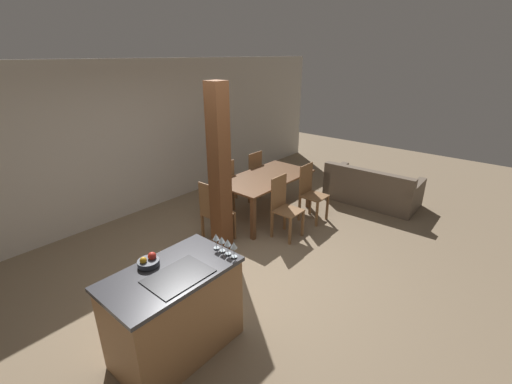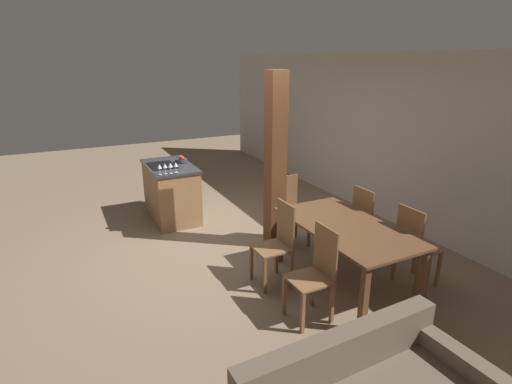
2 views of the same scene
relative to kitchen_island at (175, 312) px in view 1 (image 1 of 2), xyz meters
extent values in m
plane|color=#847056|center=(1.34, 0.42, -0.47)|extent=(16.00, 16.00, 0.00)
cube|color=beige|center=(1.34, 3.25, 0.88)|extent=(11.20, 0.08, 2.70)
cube|color=#9E7047|center=(0.00, 0.00, -0.02)|extent=(1.19, 0.68, 0.89)
cube|color=#38383D|center=(0.00, 0.00, 0.44)|extent=(1.23, 0.72, 0.04)
cube|color=black|center=(0.00, -0.12, 0.47)|extent=(0.56, 0.40, 0.01)
cylinder|color=#383D47|center=(-0.08, 0.23, 0.50)|extent=(0.20, 0.20, 0.05)
sphere|color=red|center=(-0.03, 0.23, 0.55)|extent=(0.08, 0.08, 0.08)
sphere|color=gold|center=(-0.12, 0.23, 0.54)|extent=(0.06, 0.06, 0.06)
cylinder|color=silver|center=(0.54, -0.28, 0.48)|extent=(0.06, 0.06, 0.00)
cylinder|color=silver|center=(0.54, -0.28, 0.52)|extent=(0.01, 0.01, 0.09)
cone|color=silver|center=(0.54, -0.28, 0.60)|extent=(0.07, 0.07, 0.07)
cylinder|color=silver|center=(0.54, -0.20, 0.48)|extent=(0.06, 0.06, 0.00)
cylinder|color=silver|center=(0.54, -0.20, 0.52)|extent=(0.01, 0.01, 0.09)
cone|color=silver|center=(0.54, -0.20, 0.60)|extent=(0.07, 0.07, 0.07)
cylinder|color=silver|center=(0.54, -0.12, 0.48)|extent=(0.06, 0.06, 0.00)
cylinder|color=silver|center=(0.54, -0.12, 0.52)|extent=(0.01, 0.01, 0.09)
cone|color=silver|center=(0.54, -0.12, 0.60)|extent=(0.07, 0.07, 0.07)
cylinder|color=silver|center=(0.54, -0.04, 0.48)|extent=(0.06, 0.06, 0.00)
cylinder|color=silver|center=(0.54, -0.04, 0.52)|extent=(0.01, 0.01, 0.09)
cone|color=silver|center=(0.54, -0.04, 0.60)|extent=(0.07, 0.07, 0.07)
cube|color=brown|center=(2.97, 1.28, 0.27)|extent=(1.76, 0.94, 0.03)
cube|color=brown|center=(2.16, 0.87, -0.11)|extent=(0.07, 0.07, 0.72)
cube|color=brown|center=(3.79, 0.87, -0.11)|extent=(0.07, 0.07, 0.72)
cube|color=brown|center=(2.16, 1.68, -0.11)|extent=(0.07, 0.07, 0.72)
cube|color=brown|center=(3.79, 1.68, -0.11)|extent=(0.07, 0.07, 0.72)
cube|color=brown|center=(2.58, 0.50, -0.01)|extent=(0.40, 0.40, 0.02)
cube|color=brown|center=(2.58, 0.69, 0.27)|extent=(0.38, 0.02, 0.53)
cube|color=brown|center=(2.40, 0.33, -0.24)|extent=(0.04, 0.04, 0.45)
cube|color=brown|center=(2.75, 0.33, -0.24)|extent=(0.04, 0.04, 0.45)
cube|color=brown|center=(2.40, 0.68, -0.24)|extent=(0.04, 0.04, 0.45)
cube|color=brown|center=(2.75, 0.68, -0.24)|extent=(0.04, 0.04, 0.45)
cube|color=brown|center=(3.37, 0.50, -0.01)|extent=(0.40, 0.40, 0.02)
cube|color=brown|center=(3.37, 0.69, 0.27)|extent=(0.38, 0.02, 0.53)
cube|color=brown|center=(3.19, 0.33, -0.24)|extent=(0.04, 0.04, 0.45)
cube|color=brown|center=(3.55, 0.33, -0.24)|extent=(0.04, 0.04, 0.45)
cube|color=brown|center=(3.19, 0.68, -0.24)|extent=(0.04, 0.04, 0.45)
cube|color=brown|center=(3.55, 0.68, -0.24)|extent=(0.04, 0.04, 0.45)
cube|color=brown|center=(2.58, 2.05, -0.01)|extent=(0.40, 0.40, 0.02)
cube|color=brown|center=(2.58, 1.86, 0.27)|extent=(0.38, 0.02, 0.53)
cube|color=brown|center=(2.75, 2.23, -0.24)|extent=(0.04, 0.04, 0.45)
cube|color=brown|center=(2.40, 2.23, -0.24)|extent=(0.04, 0.04, 0.45)
cube|color=brown|center=(2.75, 1.87, -0.24)|extent=(0.04, 0.04, 0.45)
cube|color=brown|center=(2.40, 1.87, -0.24)|extent=(0.04, 0.04, 0.45)
cube|color=brown|center=(3.37, 2.05, -0.01)|extent=(0.40, 0.40, 0.02)
cube|color=brown|center=(3.37, 1.86, 0.27)|extent=(0.38, 0.02, 0.53)
cube|color=brown|center=(3.55, 2.23, -0.24)|extent=(0.04, 0.04, 0.45)
cube|color=brown|center=(3.19, 2.23, -0.24)|extent=(0.04, 0.04, 0.45)
cube|color=brown|center=(3.55, 1.87, -0.24)|extent=(0.04, 0.04, 0.45)
cube|color=brown|center=(3.19, 1.87, -0.24)|extent=(0.04, 0.04, 0.45)
cube|color=brown|center=(1.79, 1.28, -0.01)|extent=(0.40, 0.40, 0.02)
cube|color=brown|center=(1.60, 1.28, 0.27)|extent=(0.02, 0.38, 0.53)
cube|color=brown|center=(1.97, 1.10, -0.24)|extent=(0.04, 0.04, 0.45)
cube|color=brown|center=(1.97, 1.45, -0.24)|extent=(0.04, 0.04, 0.45)
cube|color=brown|center=(1.61, 1.10, -0.24)|extent=(0.04, 0.04, 0.45)
cube|color=brown|center=(1.61, 1.45, -0.24)|extent=(0.04, 0.04, 0.45)
cube|color=brown|center=(4.84, 0.05, -0.26)|extent=(0.92, 1.75, 0.43)
cube|color=brown|center=(4.48, 0.04, 0.12)|extent=(0.21, 1.73, 0.33)
cube|color=brown|center=(4.86, -0.74, -0.19)|extent=(0.88, 0.17, 0.57)
cube|color=brown|center=(4.82, 0.84, -0.19)|extent=(0.88, 0.17, 0.57)
cube|color=brown|center=(1.66, 1.06, 0.76)|extent=(0.24, 0.24, 2.46)
camera|label=1|loc=(-1.48, -2.29, 2.31)|focal=24.00mm
camera|label=2|loc=(6.31, -1.57, 2.12)|focal=28.00mm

